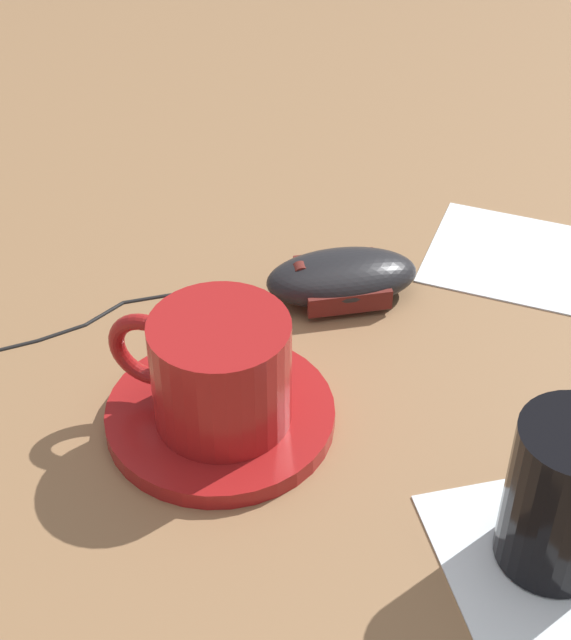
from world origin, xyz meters
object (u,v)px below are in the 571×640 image
(computer_mouse, at_px, (342,277))
(coffee_cup, at_px, (217,370))
(drinking_glass, at_px, (564,496))
(saucer, at_px, (220,415))

(computer_mouse, bearing_deg, coffee_cup, -139.85)
(computer_mouse, xyz_separation_m, drinking_glass, (0.02, -0.26, 0.03))
(computer_mouse, bearing_deg, drinking_glass, -85.03)
(coffee_cup, height_order, drinking_glass, drinking_glass)
(computer_mouse, relative_size, drinking_glass, 1.28)
(drinking_glass, bearing_deg, computer_mouse, 94.97)
(coffee_cup, relative_size, computer_mouse, 0.88)
(saucer, bearing_deg, drinking_glass, -48.00)
(saucer, height_order, computer_mouse, computer_mouse)
(computer_mouse, height_order, drinking_glass, drinking_glass)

